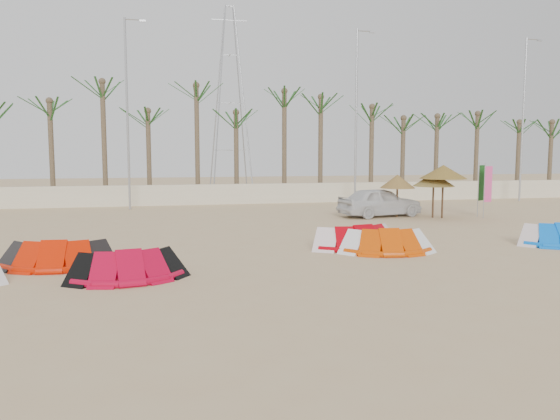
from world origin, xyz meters
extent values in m
plane|color=tan|center=(0.00, 0.00, 0.00)|extent=(120.00, 120.00, 0.00)
cube|color=beige|center=(0.00, 22.00, 0.65)|extent=(60.00, 0.30, 1.30)
cylinder|color=brown|center=(-4.00, 23.50, 3.25)|extent=(0.32, 0.32, 6.50)
ellipsoid|color=#194719|center=(-4.00, 23.50, 6.50)|extent=(4.00, 4.00, 2.40)
cylinder|color=brown|center=(6.00, 23.50, 3.25)|extent=(0.32, 0.32, 6.50)
ellipsoid|color=#194719|center=(6.00, 23.50, 6.50)|extent=(4.00, 4.00, 2.40)
cylinder|color=brown|center=(16.00, 23.50, 3.25)|extent=(0.32, 0.32, 6.50)
ellipsoid|color=#194719|center=(16.00, 23.50, 6.50)|extent=(4.00, 4.00, 2.40)
cylinder|color=brown|center=(24.00, 23.50, 3.25)|extent=(0.32, 0.32, 6.50)
ellipsoid|color=#194719|center=(24.00, 23.50, 6.50)|extent=(4.00, 4.00, 2.40)
cylinder|color=#A5A8AD|center=(-6.00, 20.00, 5.50)|extent=(0.14, 0.14, 11.00)
cylinder|color=#A5A8AD|center=(-5.50, 20.00, 10.90)|extent=(1.00, 0.08, 0.08)
cube|color=#A5A8AD|center=(-5.00, 20.00, 10.85)|extent=(0.35, 0.14, 0.10)
cylinder|color=#A5A8AD|center=(8.00, 20.00, 5.50)|extent=(0.14, 0.14, 11.00)
cylinder|color=#A5A8AD|center=(8.50, 20.00, 10.90)|extent=(1.00, 0.08, 0.08)
cube|color=#A5A8AD|center=(9.00, 20.00, 10.85)|extent=(0.35, 0.14, 0.10)
cylinder|color=#A5A8AD|center=(20.00, 20.00, 5.50)|extent=(0.14, 0.14, 11.00)
cylinder|color=#A5A8AD|center=(20.50, 20.00, 10.90)|extent=(1.00, 0.08, 0.08)
cube|color=#A5A8AD|center=(21.00, 20.00, 10.85)|extent=(0.35, 0.14, 0.10)
cylinder|color=red|center=(-7.22, 3.59, 0.10)|extent=(3.00, 0.44, 0.20)
cube|color=black|center=(-8.56, 3.69, 0.25)|extent=(0.68, 1.14, 0.40)
cube|color=black|center=(-5.87, 3.69, 0.25)|extent=(0.68, 1.14, 0.40)
cylinder|color=#B30325|center=(-5.08, 1.53, 0.10)|extent=(2.74, 0.71, 0.20)
cube|color=black|center=(-6.31, 1.63, 0.25)|extent=(0.79, 1.19, 0.40)
cube|color=black|center=(-3.84, 1.63, 0.25)|extent=(0.79, 1.19, 0.40)
cylinder|color=#B0000B|center=(2.62, 4.86, 0.10)|extent=(3.13, 0.83, 0.20)
cube|color=silver|center=(1.20, 4.96, 0.25)|extent=(0.81, 1.20, 0.40)
cube|color=silver|center=(4.03, 4.96, 0.25)|extent=(0.81, 1.20, 0.40)
cylinder|color=#D54302|center=(3.20, 3.74, 0.10)|extent=(2.82, 0.60, 0.20)
cube|color=white|center=(1.93, 3.84, 0.25)|extent=(0.75, 1.17, 0.40)
cube|color=white|center=(4.47, 3.84, 0.25)|extent=(0.75, 1.17, 0.40)
cube|color=silver|center=(8.74, 3.81, 0.25)|extent=(0.81, 1.20, 0.40)
cylinder|color=#4C331E|center=(7.75, 13.05, 1.06)|extent=(0.10, 0.10, 2.12)
cone|color=olive|center=(7.75, 13.05, 1.87)|extent=(1.81, 1.81, 0.70)
cylinder|color=#4C331E|center=(9.49, 12.48, 1.11)|extent=(0.10, 0.10, 2.23)
cone|color=olive|center=(9.49, 12.48, 1.98)|extent=(2.13, 2.13, 0.70)
cylinder|color=#4C331E|center=(9.87, 12.22, 1.31)|extent=(0.10, 0.10, 2.62)
cone|color=olive|center=(9.87, 12.22, 2.37)|extent=(2.40, 2.40, 0.70)
cylinder|color=#A5A8AD|center=(11.93, 11.74, 1.41)|extent=(0.04, 0.04, 2.81)
cube|color=#E4448E|center=(12.15, 11.74, 1.75)|extent=(0.42, 0.03, 1.83)
cylinder|color=#A5A8AD|center=(11.99, 12.38, 1.42)|extent=(0.04, 0.04, 2.85)
cube|color=#124614|center=(12.21, 12.38, 1.77)|extent=(0.40, 0.15, 1.85)
imported|color=silver|center=(7.02, 13.56, 0.77)|extent=(4.77, 2.67, 1.53)
camera|label=1|loc=(-4.18, -13.13, 3.41)|focal=35.00mm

